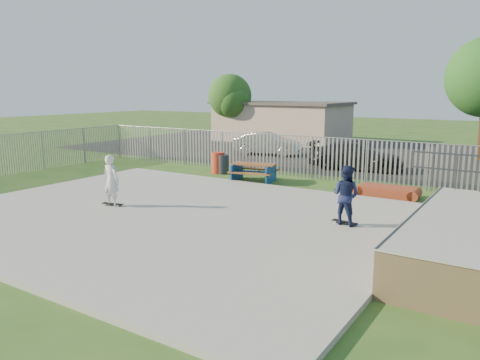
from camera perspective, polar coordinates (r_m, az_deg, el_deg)
The scene contains 16 objects.
ground at distance 15.64m, azimuth -8.51°, elevation -4.58°, with size 120.00×120.00×0.00m, color #28531C.
concrete_slab at distance 15.62m, azimuth -8.52°, elevation -4.32°, with size 15.00×12.00×0.15m, color #9B9B96.
fence at distance 18.51m, azimuth 3.16°, elevation 1.12°, with size 26.04×16.02×2.00m.
picnic_table at distance 21.47m, azimuth 1.69°, elevation 0.94°, with size 2.29×2.02×0.84m.
funbox at distance 19.30m, azimuth 17.50°, elevation -1.38°, with size 2.11×1.13×0.41m.
trash_bin_red at distance 23.62m, azimuth -2.71°, elevation 2.11°, with size 0.64×0.64×1.06m, color #B12E1B.
trash_bin_grey at distance 23.48m, azimuth -2.07°, elevation 1.93°, with size 0.57×0.57×0.96m, color #262729.
parking_lot at distance 32.15m, azimuth 14.41°, elevation 3.19°, with size 40.00×18.00×0.02m, color black.
car_silver at distance 30.24m, azimuth 3.42°, elevation 4.43°, with size 1.52×4.36×1.44m, color #B0B0B5.
car_dark at distance 25.36m, azimuth 13.88°, elevation 2.87°, with size 2.01×4.93×1.43m, color black.
building at distance 38.80m, azimuth 5.12°, elevation 7.13°, with size 10.40×6.40×3.20m.
tree_left at distance 38.44m, azimuth -1.25°, elevation 10.18°, with size 3.52×3.52×5.43m.
skateboard_a at distance 14.59m, azimuth 12.62°, elevation -5.09°, with size 0.82×0.32×0.08m.
skateboard_b at distance 17.05m, azimuth -15.27°, elevation -2.90°, with size 0.82×0.36×0.08m.
skater_navy at distance 14.38m, azimuth 12.76°, elevation -1.79°, with size 0.88×0.68×1.80m, color #151D41.
skater_white at distance 16.88m, azimuth -15.42°, elevation -0.05°, with size 0.66×0.43×1.80m, color silver.
Camera 1 is at (10.01, -11.27, 4.15)m, focal length 35.00 mm.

